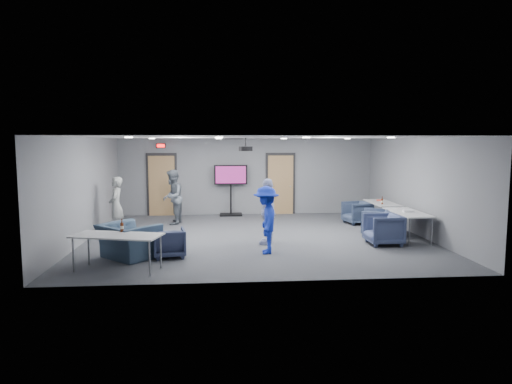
{
  "coord_description": "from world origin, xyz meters",
  "views": [
    {
      "loc": [
        -1.02,
        -12.19,
        2.59
      ],
      "look_at": [
        0.02,
        0.33,
        1.2
      ],
      "focal_mm": 32.0,
      "sensor_mm": 36.0,
      "label": 1
    }
  ],
  "objects": [
    {
      "name": "exit_sign",
      "position": [
        -3.0,
        3.93,
        2.45
      ],
      "size": [
        0.32,
        0.08,
        0.16
      ],
      "color": "black",
      "rests_on": "wall_back"
    },
    {
      "name": "door_right",
      "position": [
        1.2,
        3.95,
        1.07
      ],
      "size": [
        1.06,
        0.17,
        2.24
      ],
      "color": "black",
      "rests_on": "wall_back"
    },
    {
      "name": "ceiling",
      "position": [
        0.0,
        0.0,
        2.7
      ],
      "size": [
        9.0,
        9.0,
        0.0
      ],
      "primitive_type": "plane",
      "rotation": [
        3.14,
        0.0,
        0.0
      ],
      "color": "white",
      "rests_on": "wall_back"
    },
    {
      "name": "wall_front",
      "position": [
        0.0,
        -4.0,
        1.35
      ],
      "size": [
        9.0,
        0.02,
        2.7
      ],
      "primitive_type": "cube",
      "color": "slate",
      "rests_on": "floor"
    },
    {
      "name": "chair_right_c",
      "position": [
        3.12,
        -1.18,
        0.39
      ],
      "size": [
        0.87,
        0.84,
        0.78
      ],
      "primitive_type": "imported",
      "rotation": [
        0.0,
        0.0,
        -1.55
      ],
      "color": "#3E496C",
      "rests_on": "floor"
    },
    {
      "name": "wall_right",
      "position": [
        4.5,
        0.0,
        1.35
      ],
      "size": [
        0.02,
        8.0,
        2.7
      ],
      "primitive_type": "cube",
      "color": "slate",
      "rests_on": "floor"
    },
    {
      "name": "table_front_left",
      "position": [
        -3.06,
        -3.0,
        0.68
      ],
      "size": [
        1.89,
        1.16,
        0.73
      ],
      "rotation": [
        0.0,
        0.0,
        -0.25
      ],
      "color": "#AEB0B3",
      "rests_on": "floor"
    },
    {
      "name": "floor",
      "position": [
        0.0,
        0.0,
        0.0
      ],
      "size": [
        9.0,
        9.0,
        0.0
      ],
      "primitive_type": "plane",
      "color": "#3C3F44",
      "rests_on": "ground"
    },
    {
      "name": "wrapper",
      "position": [
        4.01,
        -0.59,
        0.76
      ],
      "size": [
        0.27,
        0.2,
        0.06
      ],
      "primitive_type": "cube",
      "rotation": [
        0.0,
        0.0,
        -0.13
      ],
      "color": "silver",
      "rests_on": "table_right_b"
    },
    {
      "name": "table_right_b",
      "position": [
        4.0,
        -0.57,
        0.68
      ],
      "size": [
        0.74,
        1.79,
        0.73
      ],
      "rotation": [
        0.0,
        0.0,
        1.57
      ],
      "color": "#AEB0B3",
      "rests_on": "floor"
    },
    {
      "name": "tv_stand",
      "position": [
        -0.59,
        3.75,
        1.01
      ],
      "size": [
        1.16,
        0.55,
        1.78
      ],
      "color": "black",
      "rests_on": "floor"
    },
    {
      "name": "person_d",
      "position": [
        0.07,
        -1.82,
        0.79
      ],
      "size": [
        0.66,
        1.05,
        1.57
      ],
      "primitive_type": "imported",
      "rotation": [
        0.0,
        0.0,
        -1.64
      ],
      "color": "#1C33BC",
      "rests_on": "floor"
    },
    {
      "name": "person_b",
      "position": [
        -2.46,
        2.18,
        0.86
      ],
      "size": [
        0.74,
        0.91,
        1.72
      ],
      "primitive_type": "imported",
      "rotation": [
        0.0,
        0.0,
        -1.69
      ],
      "color": "slate",
      "rests_on": "floor"
    },
    {
      "name": "snack_box",
      "position": [
        4.06,
        1.73,
        0.75
      ],
      "size": [
        0.18,
        0.13,
        0.04
      ],
      "primitive_type": "cube",
      "rotation": [
        0.0,
        0.0,
        -0.08
      ],
      "color": "#E24C38",
      "rests_on": "table_right_a"
    },
    {
      "name": "bottle_front",
      "position": [
        -3.02,
        -2.7,
        0.83
      ],
      "size": [
        0.07,
        0.07,
        0.27
      ],
      "color": "#51200D",
      "rests_on": "table_front_left"
    },
    {
      "name": "table_right_a",
      "position": [
        4.0,
        1.33,
        0.68
      ],
      "size": [
        0.69,
        1.66,
        0.73
      ],
      "rotation": [
        0.0,
        0.0,
        1.57
      ],
      "color": "#AEB0B3",
      "rests_on": "floor"
    },
    {
      "name": "wall_back",
      "position": [
        0.0,
        4.0,
        1.35
      ],
      "size": [
        9.0,
        0.02,
        2.7
      ],
      "primitive_type": "cube",
      "color": "slate",
      "rests_on": "floor"
    },
    {
      "name": "bottle_right",
      "position": [
        3.86,
        0.95,
        0.82
      ],
      "size": [
        0.06,
        0.06,
        0.24
      ],
      "color": "#51200D",
      "rests_on": "table_right_a"
    },
    {
      "name": "person_c",
      "position": [
        0.23,
        -0.85,
        0.84
      ],
      "size": [
        0.72,
        1.06,
        1.67
      ],
      "primitive_type": "imported",
      "rotation": [
        0.0,
        0.0,
        -1.92
      ],
      "color": "#B6BFEA",
      "rests_on": "floor"
    },
    {
      "name": "wall_left",
      "position": [
        -4.5,
        0.0,
        1.35
      ],
      "size": [
        0.02,
        8.0,
        2.7
      ],
      "primitive_type": "cube",
      "color": "slate",
      "rests_on": "floor"
    },
    {
      "name": "person_a",
      "position": [
        -3.9,
        0.8,
        0.81
      ],
      "size": [
        0.41,
        0.6,
        1.61
      ],
      "primitive_type": "imported",
      "rotation": [
        0.0,
        0.0,
        -1.53
      ],
      "color": "#939693",
      "rests_on": "floor"
    },
    {
      "name": "downlights",
      "position": [
        0.0,
        0.0,
        2.68
      ],
      "size": [
        6.18,
        3.78,
        0.02
      ],
      "color": "white",
      "rests_on": "ceiling"
    },
    {
      "name": "chair_front_a",
      "position": [
        -2.14,
        -2.0,
        0.32
      ],
      "size": [
        0.81,
        0.82,
        0.65
      ],
      "primitive_type": "imported",
      "rotation": [
        0.0,
        0.0,
        3.32
      ],
      "color": "#343C5B",
      "rests_on": "floor"
    },
    {
      "name": "hvac_diffuser",
      "position": [
        -0.5,
        2.8,
        2.69
      ],
      "size": [
        0.6,
        0.6,
        0.03
      ],
      "primitive_type": "cube",
      "color": "black",
      "rests_on": "ceiling"
    },
    {
      "name": "chair_front_b",
      "position": [
        -3.03,
        -2.0,
        0.38
      ],
      "size": [
        1.57,
        1.56,
        0.77
      ],
      "primitive_type": "imported",
      "rotation": [
        0.0,
        0.0,
        2.38
      ],
      "color": "#384B61",
      "rests_on": "floor"
    },
    {
      "name": "projector",
      "position": [
        -0.28,
        0.22,
        2.41
      ],
      "size": [
        0.37,
        0.34,
        0.35
      ],
      "rotation": [
        0.0,
        0.0,
        0.24
      ],
      "color": "black",
      "rests_on": "ceiling"
    },
    {
      "name": "chair_right_a",
      "position": [
        3.35,
        1.77,
        0.35
      ],
      "size": [
        0.91,
        0.9,
        0.7
      ],
      "primitive_type": "imported",
      "rotation": [
        0.0,
        0.0,
        -1.36
      ],
      "color": "#334059",
      "rests_on": "floor"
    },
    {
      "name": "door_left",
      "position": [
        -3.0,
        3.95,
        1.07
      ],
      "size": [
        1.06,
        0.17,
        2.24
      ],
      "color": "black",
      "rests_on": "wall_back"
    },
    {
      "name": "chair_right_b",
      "position": [
        3.35,
        -0.02,
        0.36
      ],
      "size": [
        1.05,
        1.04,
        0.73
      ],
      "primitive_type": "imported",
      "rotation": [
        0.0,
        0.0,
        -1.99
      ],
      "color": "#36425E",
      "rests_on": "floor"
    }
  ]
}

